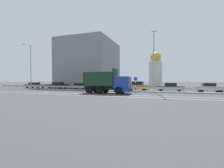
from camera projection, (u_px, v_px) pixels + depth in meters
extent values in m
plane|color=#424244|center=(113.00, 92.00, 23.06)|extent=(320.00, 320.00, 0.00)
cube|color=silver|center=(102.00, 94.00, 19.73)|extent=(56.55, 0.16, 0.01)
cube|color=silver|center=(96.00, 96.00, 17.90)|extent=(56.55, 0.16, 0.01)
cube|color=gray|center=(117.00, 91.00, 24.85)|extent=(31.10, 1.10, 0.18)
cube|color=#9EA0A5|center=(119.00, 87.00, 25.67)|extent=(56.55, 0.04, 0.32)
cylinder|color=#ADADB2|center=(3.00, 87.00, 34.71)|extent=(0.09, 0.09, 0.62)
cylinder|color=#ADADB2|center=(9.00, 87.00, 34.04)|extent=(0.09, 0.09, 0.62)
cylinder|color=#ADADB2|center=(16.00, 87.00, 33.37)|extent=(0.09, 0.09, 0.62)
cylinder|color=#ADADB2|center=(23.00, 87.00, 32.70)|extent=(0.09, 0.09, 0.62)
cylinder|color=#ADADB2|center=(30.00, 87.00, 32.03)|extent=(0.09, 0.09, 0.62)
cylinder|color=#ADADB2|center=(38.00, 88.00, 31.37)|extent=(0.09, 0.09, 0.62)
cylinder|color=#ADADB2|center=(46.00, 88.00, 30.70)|extent=(0.09, 0.09, 0.62)
cylinder|color=#ADADB2|center=(54.00, 88.00, 30.03)|extent=(0.09, 0.09, 0.62)
cylinder|color=#ADADB2|center=(63.00, 88.00, 29.36)|extent=(0.09, 0.09, 0.62)
cylinder|color=#ADADB2|center=(72.00, 88.00, 28.69)|extent=(0.09, 0.09, 0.62)
cylinder|color=#ADADB2|center=(81.00, 89.00, 28.02)|extent=(0.09, 0.09, 0.62)
cylinder|color=#ADADB2|center=(91.00, 89.00, 27.35)|extent=(0.09, 0.09, 0.62)
cylinder|color=#ADADB2|center=(102.00, 89.00, 26.69)|extent=(0.09, 0.09, 0.62)
cylinder|color=#ADADB2|center=(113.00, 89.00, 26.02)|extent=(0.09, 0.09, 0.62)
cylinder|color=#ADADB2|center=(124.00, 89.00, 25.35)|extent=(0.09, 0.09, 0.62)
cylinder|color=#ADADB2|center=(137.00, 90.00, 24.68)|extent=(0.09, 0.09, 0.62)
cylinder|color=#ADADB2|center=(150.00, 90.00, 24.01)|extent=(0.09, 0.09, 0.62)
cylinder|color=#ADADB2|center=(163.00, 90.00, 23.34)|extent=(0.09, 0.09, 0.62)
cylinder|color=#ADADB2|center=(178.00, 91.00, 22.67)|extent=(0.09, 0.09, 0.62)
cylinder|color=#ADADB2|center=(193.00, 91.00, 22.01)|extent=(0.09, 0.09, 0.62)
cylinder|color=#ADADB2|center=(209.00, 91.00, 21.34)|extent=(0.09, 0.09, 0.62)
cube|color=#19389E|center=(123.00, 84.00, 20.70)|extent=(2.03, 2.40, 2.07)
cube|color=black|center=(130.00, 81.00, 20.38)|extent=(0.07, 2.03, 0.78)
cube|color=black|center=(130.00, 90.00, 20.40)|extent=(0.15, 2.31, 0.24)
cube|color=black|center=(101.00, 88.00, 21.71)|extent=(4.66, 1.39, 0.53)
cube|color=#193823|center=(101.00, 85.00, 21.70)|extent=(4.49, 2.36, 0.12)
cube|color=#193823|center=(103.00, 79.00, 22.71)|extent=(4.45, 0.19, 1.86)
cube|color=#193823|center=(98.00, 79.00, 20.65)|extent=(4.45, 0.19, 1.86)
cube|color=#193823|center=(115.00, 77.00, 21.01)|extent=(0.15, 2.27, 2.32)
cube|color=#193823|center=(87.00, 79.00, 22.34)|extent=(0.15, 2.27, 1.86)
cylinder|color=black|center=(123.00, 89.00, 21.91)|extent=(1.05, 0.34, 1.04)
cylinder|color=black|center=(119.00, 90.00, 19.71)|extent=(1.05, 0.34, 1.04)
cylinder|color=black|center=(106.00, 89.00, 22.71)|extent=(1.05, 0.34, 1.04)
cylinder|color=black|center=(100.00, 90.00, 20.51)|extent=(1.05, 0.34, 1.04)
cylinder|color=black|center=(96.00, 89.00, 23.21)|extent=(1.05, 0.34, 1.04)
cylinder|color=black|center=(89.00, 90.00, 21.00)|extent=(1.05, 0.34, 1.04)
cylinder|color=white|center=(136.00, 91.00, 23.85)|extent=(0.16, 0.16, 0.36)
cylinder|color=black|center=(136.00, 89.00, 23.84)|extent=(0.16, 0.16, 0.36)
cylinder|color=white|center=(136.00, 86.00, 23.83)|extent=(0.16, 0.16, 0.36)
cylinder|color=black|center=(136.00, 84.00, 23.82)|extent=(0.16, 0.16, 0.36)
cylinder|color=white|center=(136.00, 82.00, 23.82)|extent=(0.16, 0.16, 0.36)
cylinder|color=#1E4CB2|center=(136.00, 79.00, 23.80)|extent=(0.61, 0.03, 0.61)
cylinder|color=white|center=(136.00, 79.00, 23.80)|extent=(0.66, 0.02, 0.66)
cylinder|color=#ADADB2|center=(31.00, 67.00, 30.51)|extent=(0.18, 0.18, 9.03)
cylinder|color=#ADADB2|center=(27.00, 45.00, 29.63)|extent=(0.12, 1.63, 0.10)
cube|color=silver|center=(23.00, 44.00, 28.87)|extent=(0.70, 0.21, 0.12)
cylinder|color=#ADADB2|center=(154.00, 63.00, 22.78)|extent=(0.18, 0.18, 8.86)
cylinder|color=#ADADB2|center=(154.00, 33.00, 21.65)|extent=(0.23, 2.11, 0.10)
cube|color=silver|center=(154.00, 31.00, 20.63)|extent=(0.71, 0.24, 0.12)
cube|color=#335B33|center=(35.00, 86.00, 35.45)|extent=(4.96, 1.97, 0.59)
cube|color=black|center=(34.00, 83.00, 35.48)|extent=(2.12, 1.62, 0.45)
cylinder|color=black|center=(43.00, 87.00, 35.83)|extent=(0.61, 0.23, 0.60)
cylinder|color=black|center=(38.00, 87.00, 34.26)|extent=(0.61, 0.23, 0.60)
cylinder|color=black|center=(33.00, 87.00, 36.66)|extent=(0.61, 0.23, 0.60)
cylinder|color=black|center=(27.00, 87.00, 35.08)|extent=(0.61, 0.23, 0.60)
cube|color=black|center=(57.00, 86.00, 32.86)|extent=(4.73, 1.83, 0.67)
cube|color=black|center=(58.00, 83.00, 32.80)|extent=(2.00, 1.57, 0.48)
cylinder|color=black|center=(49.00, 87.00, 32.59)|extent=(0.60, 0.21, 0.60)
cylinder|color=black|center=(55.00, 87.00, 34.14)|extent=(0.60, 0.21, 0.60)
cylinder|color=black|center=(60.00, 88.00, 31.59)|extent=(0.60, 0.21, 0.60)
cylinder|color=black|center=(65.00, 87.00, 33.15)|extent=(0.60, 0.21, 0.60)
cube|color=maroon|center=(79.00, 86.00, 31.19)|extent=(4.41, 1.98, 0.54)
cube|color=black|center=(80.00, 84.00, 31.14)|extent=(1.89, 1.65, 0.44)
cylinder|color=black|center=(71.00, 88.00, 30.76)|extent=(0.61, 0.23, 0.60)
cylinder|color=black|center=(76.00, 87.00, 32.38)|extent=(0.61, 0.23, 0.60)
cylinder|color=black|center=(83.00, 88.00, 30.02)|extent=(0.61, 0.23, 0.60)
cylinder|color=black|center=(87.00, 88.00, 31.64)|extent=(0.61, 0.23, 0.60)
cube|color=#A3A3A8|center=(109.00, 87.00, 29.19)|extent=(4.85, 1.89, 0.69)
cube|color=black|center=(108.00, 83.00, 29.22)|extent=(2.05, 1.63, 0.56)
cylinder|color=black|center=(118.00, 88.00, 29.56)|extent=(0.60, 0.21, 0.60)
cylinder|color=black|center=(115.00, 89.00, 27.92)|extent=(0.60, 0.21, 0.60)
cylinder|color=black|center=(103.00, 88.00, 30.48)|extent=(0.60, 0.21, 0.60)
cylinder|color=black|center=(100.00, 88.00, 28.84)|extent=(0.60, 0.21, 0.60)
cube|color=#B27A14|center=(137.00, 87.00, 27.26)|extent=(4.48, 2.23, 0.77)
cube|color=black|center=(138.00, 83.00, 27.19)|extent=(1.94, 1.82, 0.59)
cylinder|color=black|center=(129.00, 89.00, 26.94)|extent=(0.61, 0.24, 0.60)
cylinder|color=black|center=(131.00, 88.00, 28.64)|extent=(0.61, 0.24, 0.60)
cylinder|color=black|center=(144.00, 89.00, 25.90)|extent=(0.61, 0.24, 0.60)
cylinder|color=black|center=(146.00, 89.00, 27.60)|extent=(0.61, 0.24, 0.60)
cube|color=#335B33|center=(170.00, 88.00, 25.54)|extent=(4.61, 1.98, 0.59)
cube|color=black|center=(171.00, 84.00, 25.47)|extent=(1.99, 1.62, 0.52)
cylinder|color=black|center=(161.00, 89.00, 25.33)|extent=(0.61, 0.24, 0.60)
cylinder|color=black|center=(162.00, 89.00, 26.83)|extent=(0.61, 0.24, 0.60)
cylinder|color=black|center=(179.00, 90.00, 24.26)|extent=(0.61, 0.24, 0.60)
cylinder|color=black|center=(179.00, 89.00, 25.76)|extent=(0.61, 0.24, 0.60)
cube|color=#A3A3A8|center=(210.00, 88.00, 23.31)|extent=(4.05, 1.91, 0.66)
cube|color=black|center=(209.00, 85.00, 23.34)|extent=(1.74, 1.61, 0.48)
cylinder|color=black|center=(217.00, 90.00, 23.65)|extent=(0.61, 0.22, 0.60)
cylinder|color=black|center=(221.00, 91.00, 22.10)|extent=(0.61, 0.22, 0.60)
cylinder|color=black|center=(199.00, 90.00, 24.54)|extent=(0.61, 0.22, 0.60)
cylinder|color=black|center=(201.00, 90.00, 22.99)|extent=(0.61, 0.22, 0.60)
cube|color=gray|center=(90.00, 64.00, 43.54)|extent=(13.61, 15.71, 12.95)
cube|color=silver|center=(156.00, 74.00, 45.14)|extent=(3.60, 3.60, 7.43)
sphere|color=gold|center=(156.00, 57.00, 45.01)|extent=(3.24, 3.24, 3.24)
cone|color=gold|center=(156.00, 51.00, 44.96)|extent=(0.30, 0.30, 1.20)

